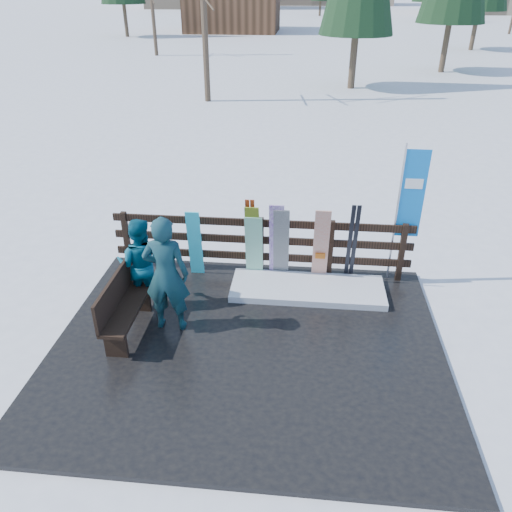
# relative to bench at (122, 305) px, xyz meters

# --- Properties ---
(ground) EXTENTS (700.00, 700.00, 0.00)m
(ground) POSITION_rel_bench_xyz_m (1.99, -0.13, -0.60)
(ground) COLOR white
(ground) RESTS_ON ground
(deck) EXTENTS (6.00, 5.00, 0.08)m
(deck) POSITION_rel_bench_xyz_m (1.99, -0.13, -0.56)
(deck) COLOR black
(deck) RESTS_ON ground
(fence) EXTENTS (5.60, 0.10, 1.15)m
(fence) POSITION_rel_bench_xyz_m (1.99, 2.07, 0.14)
(fence) COLOR black
(fence) RESTS_ON deck
(snow_patch) EXTENTS (2.75, 1.00, 0.12)m
(snow_patch) POSITION_rel_bench_xyz_m (2.90, 1.47, -0.46)
(snow_patch) COLOR white
(snow_patch) RESTS_ON deck
(bench) EXTENTS (0.40, 1.50, 0.97)m
(bench) POSITION_rel_bench_xyz_m (0.00, 0.00, 0.00)
(bench) COLOR black
(bench) RESTS_ON deck
(snowboard_0) EXTENTS (0.26, 0.20, 1.35)m
(snowboard_0) POSITION_rel_bench_xyz_m (0.78, 1.85, 0.16)
(snowboard_0) COLOR #34E3F9
(snowboard_0) RESTS_ON deck
(snowboard_1) EXTENTS (0.32, 0.30, 1.32)m
(snowboard_1) POSITION_rel_bench_xyz_m (1.88, 1.85, 0.14)
(snowboard_1) COLOR white
(snowboard_1) RESTS_ON deck
(snowboard_2) EXTENTS (0.25, 0.33, 1.52)m
(snowboard_2) POSITION_rel_bench_xyz_m (1.86, 1.85, 0.24)
(snowboard_2) COLOR #CBEB27
(snowboard_2) RESTS_ON deck
(snowboard_3) EXTENTS (0.26, 0.38, 1.59)m
(snowboard_3) POSITION_rel_bench_xyz_m (2.29, 1.85, 0.28)
(snowboard_3) COLOR white
(snowboard_3) RESTS_ON deck
(snowboard_4) EXTENTS (0.28, 0.38, 1.50)m
(snowboard_4) POSITION_rel_bench_xyz_m (2.38, 1.85, 0.23)
(snowboard_4) COLOR black
(snowboard_4) RESTS_ON deck
(snowboard_5) EXTENTS (0.28, 0.29, 1.50)m
(snowboard_5) POSITION_rel_bench_xyz_m (3.10, 1.85, 0.23)
(snowboard_5) COLOR silver
(snowboard_5) RESTS_ON deck
(ski_pair_a) EXTENTS (0.16, 0.27, 1.62)m
(ski_pair_a) POSITION_rel_bench_xyz_m (1.81, 1.92, 0.29)
(ski_pair_a) COLOR #A43614
(ski_pair_a) RESTS_ON deck
(ski_pair_b) EXTENTS (0.17, 0.32, 1.60)m
(ski_pair_b) POSITION_rel_bench_xyz_m (3.66, 1.92, 0.29)
(ski_pair_b) COLOR black
(ski_pair_b) RESTS_ON deck
(rental_flag) EXTENTS (0.45, 0.04, 2.60)m
(rental_flag) POSITION_rel_bench_xyz_m (4.57, 2.12, 1.09)
(rental_flag) COLOR silver
(rental_flag) RESTS_ON deck
(person_front) EXTENTS (0.72, 0.48, 1.95)m
(person_front) POSITION_rel_bench_xyz_m (0.69, 0.22, 0.46)
(person_front) COLOR #19544C
(person_front) RESTS_ON deck
(person_back) EXTENTS (0.83, 0.67, 1.61)m
(person_back) POSITION_rel_bench_xyz_m (0.08, 0.81, 0.29)
(person_back) COLOR #095169
(person_back) RESTS_ON deck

